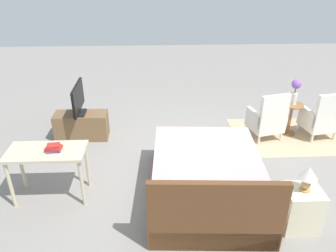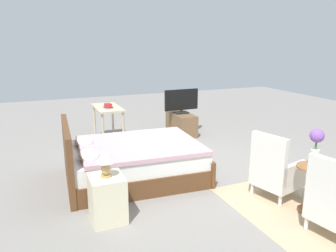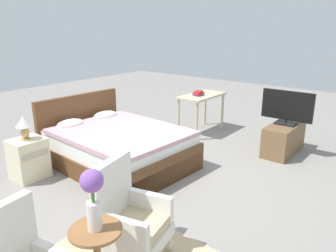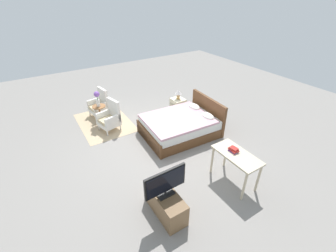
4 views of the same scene
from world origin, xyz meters
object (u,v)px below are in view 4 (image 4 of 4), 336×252
Objects in this scene: side_table at (100,113)px; nightstand at (178,107)px; book_stack at (234,150)px; armchair_by_window_left at (100,105)px; tv_stand at (165,203)px; flower_vase at (97,97)px; armchair_by_window_right at (110,118)px; table_lamp at (178,93)px; bed at (181,125)px; vanity_desk at (236,158)px; tv_flatscreen at (165,183)px.

side_table is 2.53m from nightstand.
nightstand is 3.24m from book_stack.
tv_stand is at bearing -2.17° from armchair_by_window_left.
book_stack is (3.90, 1.68, -0.11)m from flower_vase.
armchair_by_window_right reaches higher than nightstand.
armchair_by_window_left is 2.60m from nightstand.
table_lamp is (1.30, 2.26, 0.40)m from armchair_by_window_left.
armchair_by_window_right is (1.01, -0.00, 0.00)m from armchair_by_window_left.
armchair_by_window_left reaches higher than nightstand.
bed is at bearing 44.20° from flower_vase.
table_lamp reaches higher than vanity_desk.
table_lamp is 4.00m from tv_stand.
tv_flatscreen is (3.43, -0.17, 0.40)m from armchair_by_window_right.
nightstand is at bearing 142.35° from tv_flatscreen.
side_table reaches higher than tv_stand.
table_lamp reaches higher than book_stack.
tv_flatscreen is (3.14, -2.42, 0.50)m from nightstand.
tv_stand is (4.44, -0.17, -0.14)m from armchair_by_window_left.
armchair_by_window_left is 1.63× the size of nightstand.
book_stack is (-0.02, 1.70, 0.02)m from tv_flatscreen.
book_stack is (-0.02, 1.70, 0.55)m from tv_stand.
side_table is at bearing -107.93° from nightstand.
bed is at bearing 176.92° from book_stack.
nightstand is 1.71× the size of table_lamp.
table_lamp is at bearing 142.32° from tv_stand.
tv_flatscreen is 0.79× the size of vanity_desk.
armchair_by_window_left reaches higher than table_lamp.
bed is 1.32m from table_lamp.
armchair_by_window_right is 4.27× the size of book_stack.
armchair_by_window_left is 0.88× the size of vanity_desk.
flower_vase reaches higher than tv_stand.
bed is at bearing 34.79° from armchair_by_window_left.
vanity_desk is (4.01, 1.68, 0.26)m from side_table.
tv_stand is (3.43, -0.17, -0.14)m from armchair_by_window_right.
book_stack is (3.12, -0.72, 0.52)m from nightstand.
nightstand reaches higher than tv_stand.
vanity_desk is at bearing 23.42° from armchair_by_window_right.
tv_stand is (3.92, -0.02, -0.14)m from side_table.
table_lamp is at bearing 142.34° from tv_flatscreen.
side_table is 0.52m from flower_vase.
armchair_by_window_left is 1.50× the size of side_table.
tv_flatscreen is at bearing 0.73° from tv_stand.
flower_vase is at bearing 179.78° from tv_flatscreen.
tv_stand is at bearing -37.67° from nightstand.
side_table is at bearing 0.00° from flower_vase.
bed reaches higher than armchair_by_window_left.
tv_flatscreen reaches higher than armchair_by_window_right.
table_lamp is 0.32× the size of vanity_desk.
vanity_desk is at bearing 18.59° from armchair_by_window_left.
armchair_by_window_left is 0.54m from side_table.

